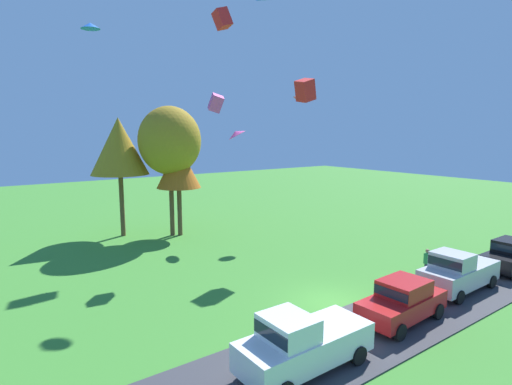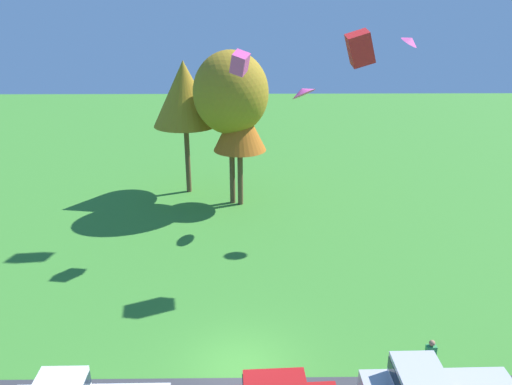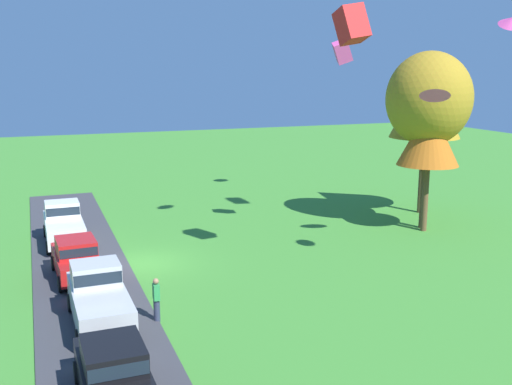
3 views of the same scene
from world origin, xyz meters
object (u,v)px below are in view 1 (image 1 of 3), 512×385
(tree_right_of_center, at_px, (119,147))
(kite_delta_near_flag, at_px, (299,98))
(tree_far_right, at_px, (178,166))
(kite_delta_topmost, at_px, (90,26))
(car_pickup_mid_row, at_px, (301,342))
(car_sedan_far_end, at_px, (403,300))
(kite_box_over_trees, at_px, (305,90))
(kite_box_high_left, at_px, (216,103))
(kite_delta_high_right, at_px, (236,133))
(tree_lone_near, at_px, (170,141))
(car_pickup_near_entrance, at_px, (457,271))
(kite_box_trailing_tail, at_px, (222,19))
(car_sedan_by_flagpole, at_px, (511,254))
(person_watching_sky, at_px, (427,263))

(tree_right_of_center, height_order, kite_delta_near_flag, kite_delta_near_flag)
(tree_far_right, xyz_separation_m, kite_delta_topmost, (-6.31, -0.97, 9.46))
(car_pickup_mid_row, bearing_deg, car_sedan_far_end, 1.94)
(car_sedan_far_end, bearing_deg, kite_box_over_trees, 68.87)
(car_sedan_far_end, distance_m, tree_far_right, 20.13)
(tree_far_right, relative_size, kite_delta_near_flag, 7.28)
(kite_box_high_left, bearing_deg, kite_delta_high_right, 41.30)
(car_pickup_mid_row, bearing_deg, kite_delta_high_right, 63.84)
(tree_right_of_center, bearing_deg, kite_delta_near_flag, -24.50)
(tree_lone_near, xyz_separation_m, kite_delta_high_right, (4.32, -2.88, 0.59))
(kite_delta_high_right, height_order, kite_box_over_trees, kite_box_over_trees)
(car_pickup_near_entrance, height_order, kite_box_trailing_tail, kite_box_trailing_tail)
(kite_box_trailing_tail, distance_m, kite_delta_topmost, 9.82)
(tree_right_of_center, xyz_separation_m, tree_lone_near, (3.27, -2.22, 0.44))
(car_pickup_near_entrance, relative_size, kite_box_over_trees, 3.59)
(tree_far_right, bearing_deg, kite_delta_high_right, -34.77)
(car_sedan_by_flagpole, distance_m, kite_box_high_left, 20.41)
(kite_delta_high_right, relative_size, kite_box_over_trees, 1.06)
(tree_far_right, height_order, kite_delta_high_right, kite_delta_high_right)
(car_pickup_mid_row, distance_m, kite_box_high_left, 17.34)
(car_sedan_far_end, distance_m, tree_lone_near, 20.96)
(kite_box_over_trees, bearing_deg, kite_box_high_left, 154.60)
(kite_delta_near_flag, bearing_deg, kite_delta_topmost, 170.64)
(tree_far_right, bearing_deg, car_sedan_far_end, -85.98)
(kite_box_trailing_tail, xyz_separation_m, kite_delta_high_right, (0.44, -1.17, -8.71))
(car_pickup_near_entrance, bearing_deg, tree_far_right, 109.13)
(tree_far_right, relative_size, kite_box_trailing_tail, 5.39)
(car_pickup_near_entrance, xyz_separation_m, kite_box_over_trees, (-0.96, 10.76, 9.97))
(car_sedan_by_flagpole, bearing_deg, kite_box_over_trees, 121.33)
(kite_delta_topmost, distance_m, kite_box_over_trees, 14.66)
(car_pickup_mid_row, distance_m, kite_delta_near_flag, 23.69)
(kite_box_high_left, bearing_deg, tree_far_right, 91.69)
(kite_box_over_trees, bearing_deg, tree_lone_near, 125.75)
(car_sedan_far_end, relative_size, tree_far_right, 0.61)
(car_pickup_near_entrance, bearing_deg, tree_right_of_center, 115.80)
(kite_box_trailing_tail, relative_size, kite_delta_near_flag, 1.35)
(kite_box_trailing_tail, bearing_deg, kite_delta_topmost, 177.15)
(person_watching_sky, bearing_deg, car_sedan_by_flagpole, -23.41)
(tree_lone_near, xyz_separation_m, kite_delta_topmost, (-5.76, -1.23, 7.46))
(tree_right_of_center, bearing_deg, kite_delta_high_right, -33.92)
(car_sedan_by_flagpole, distance_m, kite_box_trailing_tail, 25.58)
(kite_delta_topmost, bearing_deg, person_watching_sky, -50.13)
(car_pickup_near_entrance, bearing_deg, kite_delta_topmost, 125.45)
(person_watching_sky, relative_size, tree_right_of_center, 0.18)
(tree_right_of_center, xyz_separation_m, kite_box_high_left, (3.99, -8.26, 3.00))
(kite_delta_high_right, bearing_deg, kite_box_high_left, -138.70)
(tree_far_right, bearing_deg, tree_lone_near, 154.00)
(person_watching_sky, xyz_separation_m, kite_delta_high_right, (-3.43, 14.52, 7.28))
(tree_lone_near, height_order, tree_far_right, tree_lone_near)
(tree_far_right, bearing_deg, kite_box_over_trees, -55.88)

